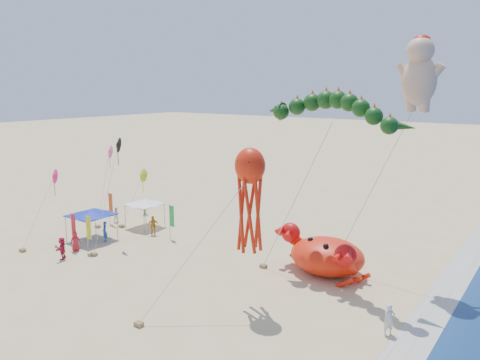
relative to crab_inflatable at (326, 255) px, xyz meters
name	(u,v)px	position (x,y,z in m)	size (l,w,h in m)	color
ground	(246,278)	(-4.21, -3.99, -1.42)	(320.00, 320.00, 0.00)	#D1B784
foam_strip	(422,328)	(7.79, -3.99, -1.41)	(320.00, 320.00, 0.00)	silver
crab_inflatable	(326,255)	(0.00, 0.00, 0.00)	(7.36, 6.23, 3.22)	red
dragon_kite	(331,114)	(0.27, -0.76, 10.05)	(10.63, 3.26, 12.63)	#103A0F
cherub_kite	(419,72)	(4.73, 2.96, 12.79)	(6.10, 3.17, 16.57)	#ECB690
octopus_kite	(249,192)	(-1.87, -7.06, 5.68)	(4.58, 7.08, 9.76)	red
canopy_blue	(91,213)	(-20.13, -4.96, 1.02)	(3.65, 3.65, 2.71)	gray
canopy_white	(144,202)	(-19.19, 0.43, 1.02)	(3.14, 3.14, 2.71)	gray
feather_flags	(112,218)	(-18.47, -4.05, 0.59)	(8.78, 6.79, 3.20)	gray
beachgoers	(125,232)	(-17.24, -3.67, -0.57)	(29.90, 14.16, 1.80)	white
small_kites	(105,170)	(-20.89, -2.61, 4.42)	(7.48, 11.47, 9.15)	#F95398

